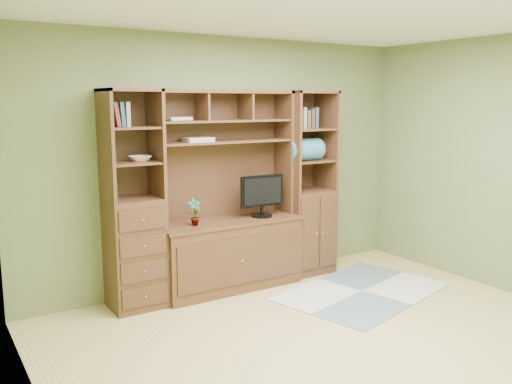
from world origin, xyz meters
TOP-DOWN VIEW (x-y plane):
  - room at (0.00, 0.00)m, footprint 4.60×4.10m
  - center_hutch at (-0.12, 1.73)m, footprint 1.54×0.53m
  - left_tower at (-1.12, 1.77)m, footprint 0.50×0.45m
  - right_tower at (0.90, 1.77)m, footprint 0.55×0.45m
  - rug at (0.97, 0.91)m, footprint 1.93×1.52m
  - monitor at (0.25, 1.70)m, footprint 0.51×0.24m
  - orchid at (-0.53, 1.70)m, footprint 0.14×0.10m
  - magazines at (-0.42, 1.82)m, footprint 0.28×0.20m
  - bowl at (-1.04, 1.77)m, footprint 0.20×0.20m
  - blanket_teal at (0.81, 1.73)m, footprint 0.42×0.24m
  - blanket_red at (0.99, 1.85)m, footprint 0.39×0.22m

SIDE VIEW (x-z plane):
  - rug at x=0.97m, z-range 0.00..0.01m
  - orchid at x=-0.53m, z-range 0.73..1.00m
  - center_hutch at x=-0.12m, z-range 0.00..2.05m
  - left_tower at x=-1.12m, z-range 0.00..2.05m
  - right_tower at x=0.90m, z-range 0.00..2.05m
  - monitor at x=0.25m, z-range 0.73..1.34m
  - room at x=0.00m, z-range -0.02..2.62m
  - blanket_red at x=0.99m, z-range 1.29..1.51m
  - blanket_teal at x=0.81m, z-range 1.29..1.53m
  - bowl at x=-1.04m, z-range 1.39..1.44m
  - magazines at x=-0.42m, z-range 1.54..1.58m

